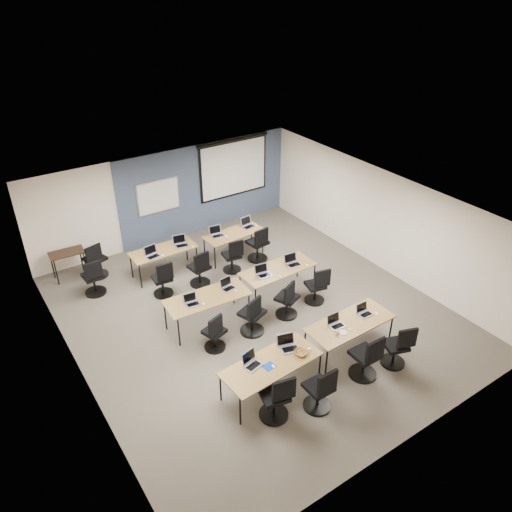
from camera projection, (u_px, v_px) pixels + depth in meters
floor at (254, 313)px, 11.81m from camera, size 8.00×9.00×0.02m
ceiling at (254, 210)px, 10.43m from camera, size 8.00×9.00×0.02m
wall_back at (167, 196)px, 14.33m from camera, size 8.00×0.04×2.70m
wall_front at (411, 389)px, 7.91m from camera, size 8.00×0.04×2.70m
wall_left at (74, 328)px, 9.20m from camera, size 0.04×9.00×2.70m
wall_right at (381, 220)px, 13.04m from camera, size 0.04×9.00×2.70m
blue_accent_panel at (206, 187)px, 14.91m from camera, size 5.50×0.04×2.70m
whiteboard at (158, 197)px, 14.08m from camera, size 1.28×0.03×0.98m
projector_screen at (234, 165)px, 15.04m from camera, size 2.40×0.10×1.82m
training_table_front_left at (271, 365)px, 9.32m from camera, size 1.94×0.81×0.73m
training_table_front_right at (350, 324)px, 10.37m from camera, size 1.93×0.81×0.73m
training_table_mid_left at (207, 299)px, 11.15m from camera, size 1.91×0.80×0.73m
training_table_mid_right at (278, 270)px, 12.18m from camera, size 1.90×0.79×0.73m
training_table_back_left at (163, 251)px, 12.97m from camera, size 1.72×0.72×0.73m
training_table_back_right at (234, 235)px, 13.75m from camera, size 1.68×0.70×0.73m
laptop_0 at (251, 362)px, 9.24m from camera, size 0.33×0.28×0.25m
mouse_0 at (274, 366)px, 9.21m from camera, size 0.07×0.10×0.03m
task_chair_0 at (276, 400)px, 8.92m from camera, size 0.55×0.55×1.02m
laptop_1 at (288, 345)px, 9.64m from camera, size 0.36×0.31×0.27m
mouse_1 at (309, 349)px, 9.63m from camera, size 0.08×0.10×0.03m
task_chair_1 at (320, 392)px, 9.10m from camera, size 0.53×0.53×1.01m
laptop_2 at (336, 323)px, 10.24m from camera, size 0.31×0.27×0.24m
mouse_2 at (350, 330)px, 10.13m from camera, size 0.06×0.09×0.03m
task_chair_2 at (367, 360)px, 9.81m from camera, size 0.56×0.56×1.04m
laptop_3 at (364, 312)px, 10.57m from camera, size 0.30×0.26×0.23m
mouse_3 at (377, 314)px, 10.58m from camera, size 0.09×0.11×0.03m
task_chair_3 at (397, 349)px, 10.12m from camera, size 0.52×0.50×0.99m
laptop_4 at (192, 301)px, 10.88m from camera, size 0.30×0.26×0.23m
mouse_4 at (203, 304)px, 10.89m from camera, size 0.06×0.10×0.03m
task_chair_4 at (215, 335)px, 10.52m from camera, size 0.48×0.47×0.95m
laptop_5 at (227, 286)px, 11.40m from camera, size 0.31×0.27×0.24m
mouse_5 at (236, 291)px, 11.31m from camera, size 0.08×0.11×0.04m
task_chair_5 at (253, 318)px, 10.97m from camera, size 0.57×0.55×1.03m
laptop_6 at (263, 273)px, 11.88m from camera, size 0.34×0.29×0.26m
mouse_6 at (279, 276)px, 11.84m from camera, size 0.07×0.10×0.03m
task_chair_6 at (287, 302)px, 11.50m from camera, size 0.55×0.52×1.00m
laptop_7 at (292, 262)px, 12.29m from camera, size 0.35×0.30×0.27m
mouse_7 at (307, 265)px, 12.27m from camera, size 0.08×0.10×0.03m
task_chair_7 at (317, 288)px, 12.00m from camera, size 0.49×0.49×0.97m
laptop_8 at (152, 254)px, 12.63m from camera, size 0.35×0.30×0.27m
mouse_8 at (162, 255)px, 12.68m from camera, size 0.08×0.10×0.03m
task_chair_8 at (163, 282)px, 12.25m from camera, size 0.49×0.49×0.98m
laptop_9 at (181, 243)px, 13.12m from camera, size 0.35×0.30×0.27m
mouse_9 at (193, 247)px, 13.05m from camera, size 0.07×0.10×0.03m
task_chair_9 at (200, 271)px, 12.64m from camera, size 0.53×0.53×1.01m
laptop_10 at (217, 233)px, 13.58m from camera, size 0.35×0.30×0.26m
mouse_10 at (226, 237)px, 13.52m from camera, size 0.08×0.11×0.04m
task_chair_10 at (233, 258)px, 13.20m from camera, size 0.49×0.49×0.97m
laptop_11 at (248, 224)px, 14.03m from camera, size 0.36×0.30×0.27m
mouse_11 at (256, 226)px, 14.08m from camera, size 0.06×0.10×0.03m
task_chair_11 at (258, 246)px, 13.69m from camera, size 0.56×0.56×1.04m
blue_mousepad at (269, 366)px, 9.23m from camera, size 0.25×0.21×0.01m
snack_bowl at (301, 353)px, 9.50m from camera, size 0.37×0.37×0.07m
snack_plate at (343, 332)px, 10.06m from camera, size 0.19×0.19×0.01m
coffee_cup at (338, 332)px, 10.01m from camera, size 0.10×0.10×0.07m
utility_table at (67, 256)px, 12.84m from camera, size 0.86×0.48×0.75m
spare_chair_a at (96, 263)px, 12.96m from camera, size 0.55×0.54×1.02m
spare_chair_b at (94, 280)px, 12.29m from camera, size 0.53×0.53×1.01m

